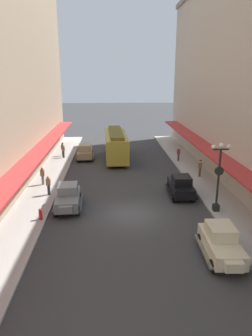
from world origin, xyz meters
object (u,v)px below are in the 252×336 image
pedestrian_2 (63,149)px  pedestrian_5 (43,176)px  parked_car_1 (85,152)px  pedestrian_3 (178,154)px  parked_car_0 (68,196)px  lamp_post_with_clock (219,174)px  fire_hydrant (40,214)px  pedestrian_1 (200,168)px  parked_car_2 (181,185)px  pedestrian_0 (48,185)px  parked_car_3 (221,242)px  streetcar (116,144)px  pedestrian_4 (63,151)px

pedestrian_2 → pedestrian_5: 10.80m
parked_car_1 → pedestrian_2: bearing=158.1°
pedestrian_3 → parked_car_0: bearing=-131.7°
lamp_post_with_clock → parked_car_1: bearing=123.9°
fire_hydrant → pedestrian_1: 16.50m
parked_car_1 → parked_car_2: (9.02, -12.74, 0.00)m
pedestrian_1 → pedestrian_3: (-0.86, 5.98, -0.02)m
parked_car_1 → pedestrian_0: size_ratio=2.63×
parked_car_1 → parked_car_3: same height
parked_car_3 → pedestrian_2: (-12.05, 23.18, 0.07)m
parked_car_1 → streetcar: bearing=-1.6°
parked_car_0 → pedestrian_1: size_ratio=2.58×
pedestrian_1 → parked_car_2: bearing=-122.3°
pedestrian_0 → pedestrian_5: size_ratio=1.00×
parked_car_2 → pedestrian_2: bearing=130.6°
parked_car_0 → parked_car_3: (9.38, -7.27, 0.00)m
pedestrian_2 → pedestrian_4: bearing=-77.0°
parked_car_1 → parked_car_3: 23.87m
parked_car_2 → pedestrian_2: (-11.88, 13.89, 0.07)m
parked_car_0 → pedestrian_2: bearing=99.5°
pedestrian_0 → pedestrian_2: pedestrian_2 is taller
lamp_post_with_clock → pedestrian_4: (-13.55, 16.40, -2.00)m
parked_car_2 → parked_car_1: bearing=125.3°
parked_car_1 → pedestrian_1: (12.00, -8.02, 0.07)m
fire_hydrant → pedestrian_1: size_ratio=0.49×
pedestrian_1 → pedestrian_2: 17.46m
parked_car_3 → pedestrian_3: parked_car_3 is taller
pedestrian_3 → lamp_post_with_clock: bearing=-91.0°
fire_hydrant → pedestrian_2: bearing=93.2°
streetcar → lamp_post_with_clock: lamp_post_with_clock is taller
parked_car_2 → parked_car_3: same height
parked_car_3 → pedestrian_4: (-11.83, 22.23, 0.05)m
parked_car_0 → pedestrian_1: parked_car_0 is taller
lamp_post_with_clock → pedestrian_0: size_ratio=3.15×
parked_car_3 → fire_hydrant: size_ratio=5.26×
parked_car_1 → lamp_post_with_clock: 19.63m
parked_car_2 → pedestrian_4: bearing=132.0°
pedestrian_1 → pedestrian_4: size_ratio=1.02×
parked_car_3 → pedestrian_5: 17.50m
parked_car_2 → parked_car_3: (0.17, -9.29, 0.00)m
parked_car_1 → pedestrian_0: (-2.14, -12.25, 0.05)m
lamp_post_with_clock → pedestrian_4: bearing=129.6°
fire_hydrant → streetcar: bearing=71.5°
parked_car_1 → pedestrian_0: bearing=-99.9°
parked_car_0 → streetcar: (3.98, 14.66, 0.96)m
parked_car_2 → pedestrian_5: 12.57m
streetcar → pedestrian_2: size_ratio=5.79×
pedestrian_3 → streetcar: bearing=165.2°
parked_car_2 → pedestrian_1: bearing=57.7°
pedestrian_4 → parked_car_2: bearing=-48.0°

